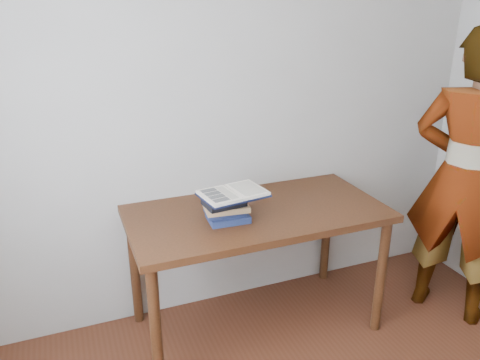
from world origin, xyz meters
name	(u,v)px	position (x,y,z in m)	size (l,w,h in m)	color
room_shell	(422,134)	(-0.08, 0.01, 1.63)	(3.54, 3.54, 2.62)	#A8A69E
desk	(257,225)	(0.07, 1.38, 0.71)	(1.50, 0.75, 0.80)	#472411
book_stack	(226,207)	(-0.14, 1.32, 0.88)	(0.26, 0.21, 0.16)	#182948
open_book	(233,193)	(-0.11, 1.29, 0.97)	(0.38, 0.29, 0.03)	black
reader	(466,180)	(1.33, 1.08, 0.92)	(0.67, 0.44, 1.85)	tan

